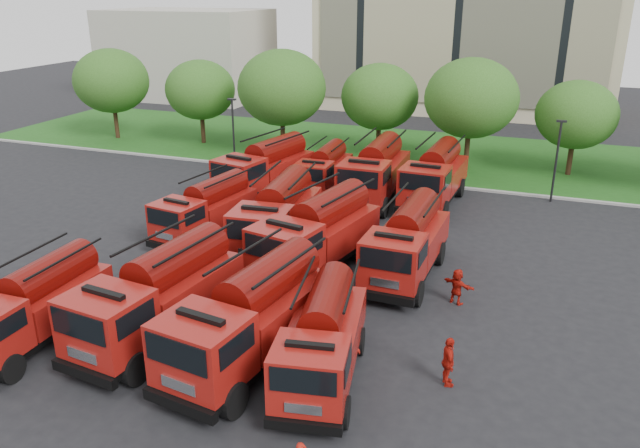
% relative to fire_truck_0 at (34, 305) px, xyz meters
% --- Properties ---
extents(ground, '(140.00, 140.00, 0.00)m').
position_rel_fire_truck_0_xyz_m(ground, '(5.83, 6.71, -1.53)').
color(ground, black).
rests_on(ground, ground).
extents(lawn, '(70.00, 16.00, 0.12)m').
position_rel_fire_truck_0_xyz_m(lawn, '(5.83, 32.71, -1.47)').
color(lawn, '#184612').
rests_on(lawn, ground).
extents(curb, '(70.00, 0.30, 0.14)m').
position_rel_fire_truck_0_xyz_m(curb, '(5.83, 24.61, -1.46)').
color(curb, gray).
rests_on(curb, ground).
extents(side_building, '(18.00, 12.00, 10.00)m').
position_rel_fire_truck_0_xyz_m(side_building, '(-24.17, 50.71, 3.47)').
color(side_building, '#AAA596').
rests_on(side_building, ground).
extents(tree_0, '(6.30, 6.30, 7.70)m').
position_rel_fire_truck_0_xyz_m(tree_0, '(-18.17, 28.71, 3.49)').
color(tree_0, '#382314').
rests_on(tree_0, ground).
extents(tree_1, '(5.71, 5.71, 6.98)m').
position_rel_fire_truck_0_xyz_m(tree_1, '(-10.17, 29.71, 3.02)').
color(tree_1, '#382314').
rests_on(tree_1, ground).
extents(tree_2, '(6.72, 6.72, 8.22)m').
position_rel_fire_truck_0_xyz_m(tree_2, '(-2.17, 28.21, 3.83)').
color(tree_2, '#382314').
rests_on(tree_2, ground).
extents(tree_3, '(5.88, 5.88, 7.19)m').
position_rel_fire_truck_0_xyz_m(tree_3, '(4.83, 30.71, 3.16)').
color(tree_3, '#382314').
rests_on(tree_3, ground).
extents(tree_4, '(6.55, 6.55, 8.01)m').
position_rel_fire_truck_0_xyz_m(tree_4, '(11.83, 29.21, 3.69)').
color(tree_4, '#382314').
rests_on(tree_4, ground).
extents(tree_5, '(5.46, 5.46, 6.68)m').
position_rel_fire_truck_0_xyz_m(tree_5, '(18.83, 30.21, 2.82)').
color(tree_5, '#382314').
rests_on(tree_5, ground).
extents(lamp_post_0, '(0.60, 0.25, 5.11)m').
position_rel_fire_truck_0_xyz_m(lamp_post_0, '(-4.17, 23.91, 1.37)').
color(lamp_post_0, black).
rests_on(lamp_post_0, ground).
extents(lamp_post_1, '(0.60, 0.25, 5.11)m').
position_rel_fire_truck_0_xyz_m(lamp_post_1, '(17.83, 23.91, 1.37)').
color(lamp_post_1, black).
rests_on(lamp_post_1, ground).
extents(fire_truck_0, '(2.53, 6.69, 3.03)m').
position_rel_fire_truck_0_xyz_m(fire_truck_0, '(0.00, 0.00, 0.00)').
color(fire_truck_0, black).
rests_on(fire_truck_0, ground).
extents(fire_truck_1, '(3.58, 8.00, 3.52)m').
position_rel_fire_truck_0_xyz_m(fire_truck_1, '(4.21, 1.87, 0.25)').
color(fire_truck_1, black).
rests_on(fire_truck_1, ground).
extents(fire_truck_2, '(3.81, 8.12, 3.56)m').
position_rel_fire_truck_0_xyz_m(fire_truck_2, '(8.17, 1.55, 0.26)').
color(fire_truck_2, black).
rests_on(fire_truck_2, ground).
extents(fire_truck_3, '(3.44, 6.97, 3.04)m').
position_rel_fire_truck_0_xyz_m(fire_truck_3, '(10.87, 1.48, 0.00)').
color(fire_truck_3, black).
rests_on(fire_truck_3, ground).
extents(fire_truck_4, '(3.26, 6.90, 3.02)m').
position_rel_fire_truck_0_xyz_m(fire_truck_4, '(0.64, 11.51, -0.01)').
color(fire_truck_4, black).
rests_on(fire_truck_4, ground).
extents(fire_truck_5, '(3.45, 7.97, 3.52)m').
position_rel_fire_truck_0_xyz_m(fire_truck_5, '(4.91, 11.26, 0.25)').
color(fire_truck_5, black).
rests_on(fire_truck_5, ground).
extents(fire_truck_6, '(4.24, 8.24, 3.58)m').
position_rel_fire_truck_0_xyz_m(fire_truck_6, '(7.64, 9.63, 0.28)').
color(fire_truck_6, black).
rests_on(fire_truck_6, ground).
extents(fire_truck_7, '(2.86, 7.39, 3.33)m').
position_rel_fire_truck_0_xyz_m(fire_truck_7, '(11.73, 10.36, 0.15)').
color(fire_truck_7, black).
rests_on(fire_truck_7, ground).
extents(fire_truck_8, '(4.17, 8.09, 3.51)m').
position_rel_fire_truck_0_xyz_m(fire_truck_8, '(0.63, 18.97, 0.24)').
color(fire_truck_8, black).
rests_on(fire_truck_8, ground).
extents(fire_truck_9, '(2.48, 6.39, 2.88)m').
position_rel_fire_truck_0_xyz_m(fire_truck_9, '(3.84, 21.06, -0.08)').
color(fire_truck_9, black).
rests_on(fire_truck_9, ground).
extents(fire_truck_10, '(3.04, 8.06, 3.65)m').
position_rel_fire_truck_0_xyz_m(fire_truck_10, '(7.43, 20.41, 0.31)').
color(fire_truck_10, black).
rests_on(fire_truck_10, ground).
extents(fire_truck_11, '(3.16, 7.85, 3.51)m').
position_rel_fire_truck_0_xyz_m(fire_truck_11, '(11.01, 21.07, 0.24)').
color(fire_truck_11, black).
rests_on(fire_truck_11, ground).
extents(firefighter_2, '(0.94, 1.20, 1.79)m').
position_rel_fire_truck_0_xyz_m(firefighter_2, '(14.95, 2.52, -1.53)').
color(firefighter_2, '#A2150C').
rests_on(firefighter_2, ground).
extents(firefighter_3, '(1.38, 1.15, 1.90)m').
position_rel_fire_truck_0_xyz_m(firefighter_3, '(11.41, 2.08, -1.53)').
color(firefighter_3, '#A2150C').
rests_on(firefighter_3, ground).
extents(firefighter_4, '(0.95, 0.87, 1.62)m').
position_rel_fire_truck_0_xyz_m(firefighter_4, '(2.57, 6.33, -1.53)').
color(firefighter_4, black).
rests_on(firefighter_4, ground).
extents(firefighter_5, '(1.58, 1.18, 1.57)m').
position_rel_fire_truck_0_xyz_m(firefighter_5, '(14.34, 8.47, -1.53)').
color(firefighter_5, '#A2150C').
rests_on(firefighter_5, ground).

